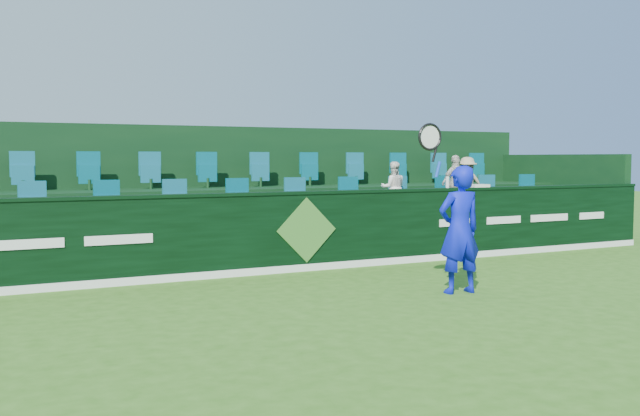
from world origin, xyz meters
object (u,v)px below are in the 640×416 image
tennis_player (459,229)px  spectator_left (393,188)px  spectator_middle (456,183)px  towel (479,186)px  spectator_right (467,184)px  drinks_bottle (447,182)px

tennis_player → spectator_left: 4.24m
tennis_player → spectator_middle: size_ratio=2.06×
tennis_player → towel: bearing=46.6°
spectator_left → towel: size_ratio=2.82×
tennis_player → spectator_left: bearing=69.8°
spectator_left → spectator_middle: (1.55, 0.00, 0.07)m
spectator_right → spectator_left: bearing=12.9°
spectator_middle → drinks_bottle: spectator_middle is taller
towel → spectator_middle: bearing=74.0°
spectator_right → towel: bearing=74.2°
spectator_right → drinks_bottle: (-1.36, -1.12, 0.09)m
spectator_right → towel: size_ratio=3.08×
spectator_middle → drinks_bottle: (-1.07, -1.12, 0.07)m
tennis_player → spectator_right: (3.30, 3.96, 0.45)m
spectator_left → towel: bearing=161.0°
towel → drinks_bottle: drinks_bottle is taller
spectator_right → drinks_bottle: size_ratio=5.26×
spectator_middle → towel: size_ratio=3.19×
spectator_left → towel: 1.66m
spectator_left → drinks_bottle: (0.48, -1.12, 0.14)m
drinks_bottle → spectator_left: bearing=113.3°
spectator_left → towel: spectator_left is taller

